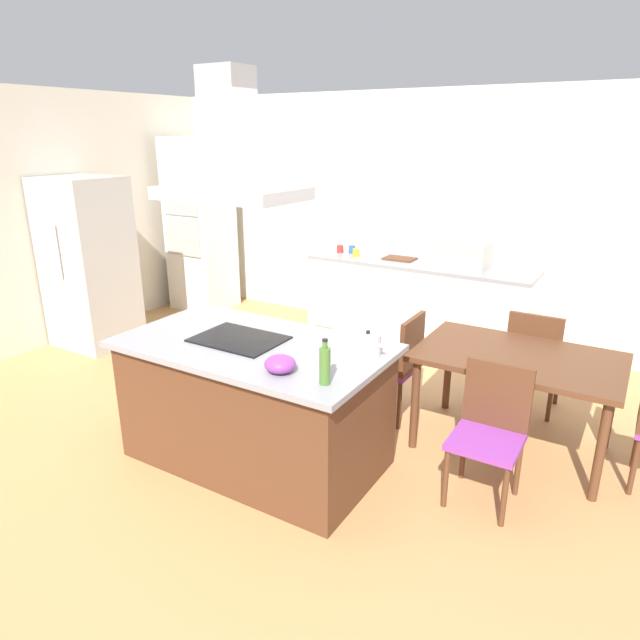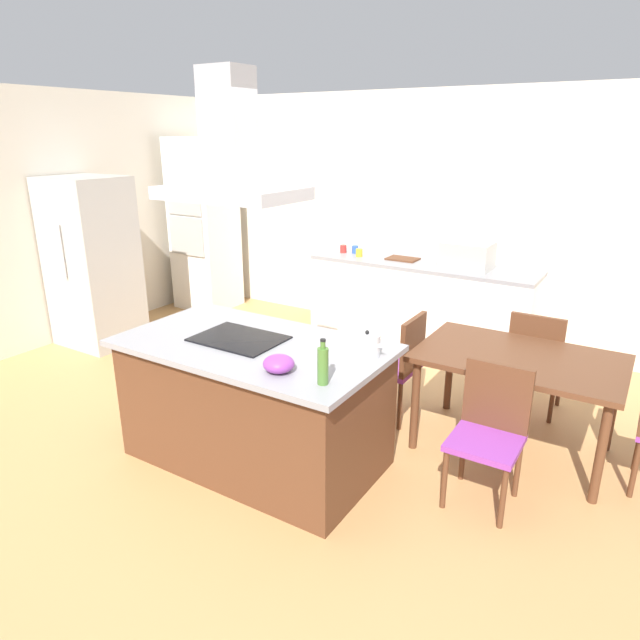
{
  "view_description": "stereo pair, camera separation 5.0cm",
  "coord_description": "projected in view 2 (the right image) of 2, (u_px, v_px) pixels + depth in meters",
  "views": [
    {
      "loc": [
        2.21,
        -2.77,
        2.26
      ],
      "look_at": [
        0.29,
        0.4,
        1.0
      ],
      "focal_mm": 31.24,
      "sensor_mm": 36.0,
      "label": 1
    },
    {
      "loc": [
        2.25,
        -2.75,
        2.26
      ],
      "look_at": [
        0.29,
        0.4,
        1.0
      ],
      "focal_mm": 31.24,
      "sensor_mm": 36.0,
      "label": 2
    }
  ],
  "objects": [
    {
      "name": "olive_oil_bottle",
      "position": [
        323.0,
        365.0,
        3.12
      ],
      "size": [
        0.06,
        0.06,
        0.27
      ],
      "color": "#47722D",
      "rests_on": "kitchen_island"
    },
    {
      "name": "coffee_mug_red",
      "position": [
        343.0,
        249.0,
        6.57
      ],
      "size": [
        0.08,
        0.08,
        0.09
      ],
      "primitive_type": "cylinder",
      "color": "red",
      "rests_on": "back_counter"
    },
    {
      "name": "wall_left",
      "position": [
        63.0,
        218.0,
        6.16
      ],
      "size": [
        0.1,
        8.8,
        2.7
      ],
      "primitive_type": "cube",
      "color": "beige",
      "rests_on": "ground"
    },
    {
      "name": "chair_facing_back_wall",
      "position": [
        536.0,
        357.0,
        4.56
      ],
      "size": [
        0.42,
        0.42,
        0.89
      ],
      "color": "purple",
      "rests_on": "ground"
    },
    {
      "name": "coffee_mug_yellow",
      "position": [
        359.0,
        253.0,
        6.36
      ],
      "size": [
        0.08,
        0.08,
        0.09
      ],
      "primitive_type": "cylinder",
      "color": "gold",
      "rests_on": "back_counter"
    },
    {
      "name": "countertop_microwave",
      "position": [
        467.0,
        255.0,
        5.77
      ],
      "size": [
        0.5,
        0.38,
        0.28
      ],
      "primitive_type": "cube",
      "color": "#B2AFAA",
      "rests_on": "back_counter"
    },
    {
      "name": "chair_at_left_end",
      "position": [
        400.0,
        361.0,
        4.48
      ],
      "size": [
        0.42,
        0.42,
        0.89
      ],
      "color": "purple",
      "rests_on": "ground"
    },
    {
      "name": "coffee_mug_blue",
      "position": [
        355.0,
        249.0,
        6.55
      ],
      "size": [
        0.08,
        0.08,
        0.09
      ],
      "primitive_type": "cylinder",
      "color": "#2D56B2",
      "rests_on": "back_counter"
    },
    {
      "name": "cutting_board",
      "position": [
        403.0,
        259.0,
        6.22
      ],
      "size": [
        0.34,
        0.24,
        0.02
      ],
      "primitive_type": "cube",
      "color": "#59331E",
      "rests_on": "back_counter"
    },
    {
      "name": "wall_back",
      "position": [
        432.0,
        217.0,
        6.24
      ],
      "size": [
        7.2,
        0.1,
        2.7
      ],
      "primitive_type": "cube",
      "color": "beige",
      "rests_on": "ground"
    },
    {
      "name": "chair_facing_island",
      "position": [
        490.0,
        426.0,
        3.49
      ],
      "size": [
        0.42,
        0.42,
        0.89
      ],
      "color": "purple",
      "rests_on": "ground"
    },
    {
      "name": "kitchen_island",
      "position": [
        255.0,
        402.0,
        3.92
      ],
      "size": [
        1.84,
        1.04,
        0.9
      ],
      "color": "#59331E",
      "rests_on": "ground"
    },
    {
      "name": "dining_table",
      "position": [
        519.0,
        366.0,
        3.97
      ],
      "size": [
        1.4,
        0.9,
        0.75
      ],
      "color": "#59331E",
      "rests_on": "ground"
    },
    {
      "name": "mixing_bowl",
      "position": [
        279.0,
        364.0,
        3.3
      ],
      "size": [
        0.19,
        0.19,
        0.1
      ],
      "primitive_type": "ellipsoid",
      "color": "purple",
      "rests_on": "kitchen_island"
    },
    {
      "name": "back_counter",
      "position": [
        419.0,
        303.0,
        6.2
      ],
      "size": [
        2.49,
        0.62,
        0.9
      ],
      "color": "white",
      "rests_on": "ground"
    },
    {
      "name": "refrigerator",
      "position": [
        93.0,
        263.0,
        6.04
      ],
      "size": [
        0.8,
        0.73,
        1.82
      ],
      "color": "#B2AFAA",
      "rests_on": "ground"
    },
    {
      "name": "range_hood",
      "position": [
        230.0,
        158.0,
        3.45
      ],
      "size": [
        0.9,
        0.55,
        0.78
      ],
      "color": "#ADADB2"
    },
    {
      "name": "tea_kettle",
      "position": [
        367.0,
        345.0,
        3.54
      ],
      "size": [
        0.22,
        0.17,
        0.17
      ],
      "color": "silver",
      "rests_on": "kitchen_island"
    },
    {
      "name": "wall_oven_stack",
      "position": [
        204.0,
        225.0,
        7.29
      ],
      "size": [
        0.7,
        0.66,
        2.2
      ],
      "color": "white",
      "rests_on": "ground"
    },
    {
      "name": "ground",
      "position": [
        355.0,
        383.0,
        5.27
      ],
      "size": [
        16.0,
        16.0,
        0.0
      ],
      "primitive_type": "plane",
      "color": "tan"
    },
    {
      "name": "cooktop",
      "position": [
        239.0,
        339.0,
        3.83
      ],
      "size": [
        0.6,
        0.44,
        0.01
      ],
      "primitive_type": "cube",
      "color": "black",
      "rests_on": "kitchen_island"
    }
  ]
}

